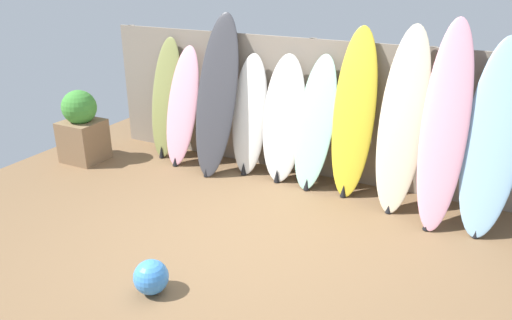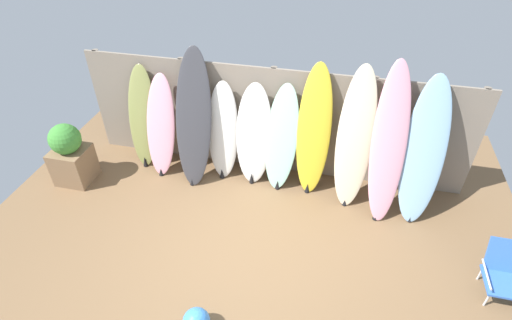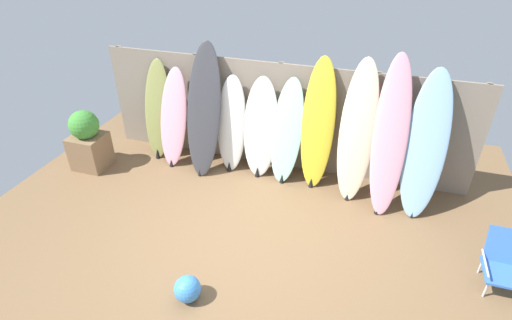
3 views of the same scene
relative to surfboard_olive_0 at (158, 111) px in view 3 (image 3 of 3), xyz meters
name	(u,v)px [view 3 (image 3 of 3)]	position (x,y,z in m)	size (l,w,h in m)	color
ground	(239,239)	(2.09, -1.72, -0.84)	(7.68, 7.68, 0.00)	brown
fence_back	(279,117)	(2.09, 0.29, 0.06)	(6.08, 0.11, 1.80)	gray
surfboard_olive_0	(158,111)	(0.00, 0.00, 0.00)	(0.50, 0.47, 1.71)	olive
surfboard_pink_1	(174,118)	(0.36, -0.11, -0.04)	(0.48, 0.59, 1.62)	pink
surfboard_charcoal_2	(204,111)	(0.95, -0.15, 0.19)	(0.62, 0.81, 2.08)	#38383D
surfboard_white_3	(232,125)	(1.37, -0.01, -0.06)	(0.52, 0.49, 1.59)	white
surfboard_white_4	(261,129)	(1.87, -0.04, -0.04)	(0.58, 0.46, 1.63)	white
surfboard_seafoam_5	(287,133)	(2.30, -0.06, -0.03)	(0.55, 0.56, 1.66)	#9ED6BC
surfboard_yellow_6	(318,126)	(2.77, -0.03, 0.15)	(0.54, 0.55, 2.01)	yellow
surfboard_cream_7	(357,133)	(3.37, -0.15, 0.19)	(0.53, 0.62, 2.07)	beige
surfboard_pink_8	(390,137)	(3.82, -0.23, 0.23)	(0.56, 0.94, 2.17)	pink
surfboard_skyblue_9	(426,146)	(4.30, -0.18, 0.16)	(0.58, 0.84, 2.01)	#8CB7D6
beach_chair	(507,262)	(5.27, -1.47, -0.51)	(0.50, 0.55, 0.65)	silver
planter_box	(88,141)	(-0.93, -0.76, -0.35)	(0.54, 0.52, 1.03)	#846647
beach_ball	(187,289)	(1.87, -2.81, -0.69)	(0.31, 0.31, 0.31)	#3F8CE5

